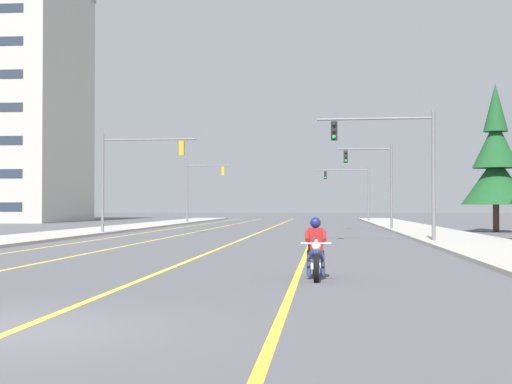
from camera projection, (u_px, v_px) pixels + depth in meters
name	position (u px, v px, depth m)	size (l,w,h in m)	color
ground_plane	(7.00, 331.00, 10.69)	(400.00, 400.00, 0.00)	#515156
lane_stripe_center	(265.00, 230.00, 55.50)	(0.16, 100.00, 0.01)	yellow
lane_stripe_left	(205.00, 230.00, 55.88)	(0.16, 100.00, 0.01)	yellow
lane_stripe_right	(315.00, 230.00, 55.18)	(0.16, 100.00, 0.01)	yellow
lane_stripe_far_left	(164.00, 230.00, 56.15)	(0.16, 100.00, 0.01)	yellow
sidewalk_kerb_right	(429.00, 232.00, 49.55)	(4.40, 110.00, 0.14)	#ADA89E
sidewalk_kerb_left	(92.00, 231.00, 51.50)	(4.40, 110.00, 0.14)	#ADA89E
motorcycle_with_rider	(316.00, 254.00, 18.35)	(0.70, 2.19, 1.46)	black
traffic_signal_near_right	(399.00, 155.00, 36.30)	(5.50, 0.49, 6.20)	slate
traffic_signal_near_left	(130.00, 167.00, 48.00)	(6.00, 0.42, 6.20)	slate
traffic_signal_mid_right	(376.00, 174.00, 55.68)	(3.94, 0.41, 6.20)	slate
traffic_signal_mid_left	(199.00, 183.00, 78.38)	(4.39, 0.37, 6.20)	slate
traffic_signal_far_right	(353.00, 185.00, 88.19)	(5.82, 0.44, 6.20)	slate
conifer_tree_right_verge_far	(496.00, 164.00, 51.61)	(4.52, 4.52, 9.94)	#423023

